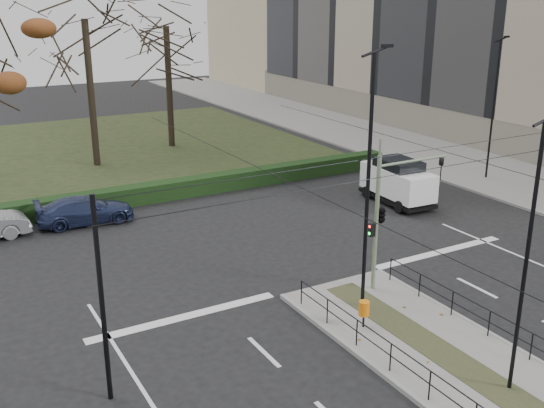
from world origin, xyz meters
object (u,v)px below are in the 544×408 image
(traffic_light, at_px, (383,212))
(parked_car_third, at_px, (85,210))
(white_van, at_px, (398,181))
(bare_tree_center, at_px, (167,35))
(litter_bin, at_px, (364,309))
(streetlamp_median_near, at_px, (527,258))
(bare_tree_near, at_px, (85,30))
(streetlamp_median_far, at_px, (369,182))
(streetlamp_sidewalk, at_px, (494,108))

(traffic_light, bearing_deg, parked_car_third, 121.10)
(white_van, height_order, bare_tree_center, bare_tree_center)
(litter_bin, relative_size, parked_car_third, 0.20)
(litter_bin, bearing_deg, traffic_light, 42.16)
(parked_car_third, height_order, bare_tree_center, bare_tree_center)
(streetlamp_median_near, bearing_deg, bare_tree_near, 96.44)
(streetlamp_median_far, xyz_separation_m, bare_tree_center, (3.43, 27.74, 3.28))
(bare_tree_center, bearing_deg, streetlamp_sidewalk, -52.77)
(bare_tree_near, bearing_deg, streetlamp_median_far, -83.30)
(litter_bin, distance_m, streetlamp_sidewalk, 21.37)
(streetlamp_sidewalk, distance_m, white_van, 8.49)
(bare_tree_near, bearing_deg, traffic_light, -79.44)
(streetlamp_median_near, relative_size, white_van, 1.70)
(litter_bin, xyz_separation_m, streetlamp_sidewalk, (17.88, 11.12, 3.60))
(traffic_light, xyz_separation_m, streetlamp_median_near, (-0.96, -7.07, 0.98))
(streetlamp_median_far, relative_size, parked_car_third, 1.95)
(streetlamp_median_near, bearing_deg, bare_tree_center, 85.18)
(streetlamp_median_far, bearing_deg, bare_tree_center, 82.95)
(streetlamp_median_near, distance_m, streetlamp_median_far, 6.15)
(traffic_light, relative_size, white_van, 1.12)
(streetlamp_median_near, xyz_separation_m, bare_tree_near, (-3.49, 30.94, 4.55))
(litter_bin, distance_m, streetlamp_median_near, 6.08)
(litter_bin, height_order, streetlamp_median_far, streetlamp_median_far)
(streetlamp_median_near, bearing_deg, parked_car_third, 108.98)
(streetlamp_median_far, relative_size, white_van, 1.97)
(streetlamp_median_far, xyz_separation_m, parked_car_third, (-6.35, 14.05, -4.10))
(streetlamp_median_near, height_order, bare_tree_near, bare_tree_near)
(parked_car_third, bearing_deg, white_van, -103.51)
(litter_bin, distance_m, white_van, 14.34)
(streetlamp_median_far, bearing_deg, parked_car_third, 114.33)
(bare_tree_near, bearing_deg, white_van, -52.73)
(litter_bin, height_order, streetlamp_sidewalk, streetlamp_sidewalk)
(streetlamp_median_near, distance_m, bare_tree_near, 31.47)
(litter_bin, xyz_separation_m, bare_tree_near, (-2.02, 26.08, 7.89))
(traffic_light, distance_m, streetlamp_median_far, 2.44)
(white_van, height_order, bare_tree_near, bare_tree_near)
(litter_bin, distance_m, parked_car_third, 16.21)
(litter_bin, height_order, parked_car_third, parked_car_third)
(litter_bin, bearing_deg, streetlamp_median_far, 53.58)
(streetlamp_sidewalk, bearing_deg, bare_tree_near, 143.08)
(streetlamp_median_near, height_order, streetlamp_median_far, streetlamp_median_far)
(streetlamp_sidewalk, bearing_deg, bare_tree_center, 127.23)
(streetlamp_median_near, distance_m, bare_tree_center, 34.18)
(litter_bin, bearing_deg, bare_tree_near, 94.43)
(traffic_light, height_order, parked_car_third, traffic_light)
(streetlamp_median_near, distance_m, white_van, 17.59)
(litter_bin, distance_m, streetlamp_median_far, 4.25)
(traffic_light, bearing_deg, streetlamp_median_far, -147.34)
(litter_bin, height_order, streetlamp_median_near, streetlamp_median_near)
(parked_car_third, bearing_deg, traffic_light, -144.36)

